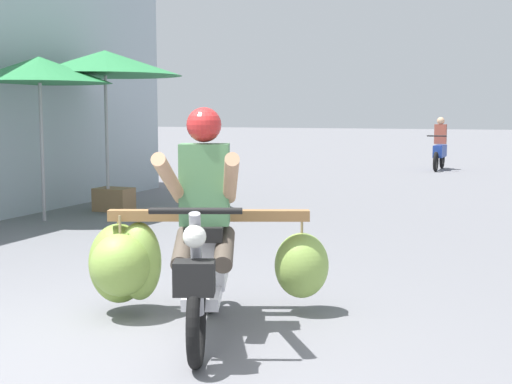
{
  "coord_description": "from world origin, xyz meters",
  "views": [
    {
      "loc": [
        2.45,
        -3.42,
        1.55
      ],
      "look_at": [
        0.43,
        1.89,
        0.9
      ],
      "focal_mm": 49.52,
      "sensor_mm": 36.0,
      "label": 1
    }
  ],
  "objects": [
    {
      "name": "motorbike_main_loaded",
      "position": [
        0.13,
        1.12,
        0.52
      ],
      "size": [
        1.86,
        1.85,
        1.58
      ],
      "color": "black",
      "rests_on": "ground"
    },
    {
      "name": "motorbike_distant_ahead_left",
      "position": [
        0.35,
        15.81,
        0.57
      ],
      "size": [
        0.5,
        1.62,
        1.4
      ],
      "color": "black",
      "rests_on": "ground"
    },
    {
      "name": "ground_plane",
      "position": [
        0.0,
        0.0,
        0.0
      ],
      "size": [
        120.0,
        120.0,
        0.0
      ],
      "primitive_type": "plane",
      "color": "slate"
    },
    {
      "name": "market_umbrella_further_along",
      "position": [
        -3.55,
        5.89,
        2.28
      ],
      "size": [
        2.33,
        2.33,
        2.47
      ],
      "color": "#99999E",
      "rests_on": "ground"
    },
    {
      "name": "produce_crate",
      "position": [
        -3.53,
        6.02,
        0.18
      ],
      "size": [
        0.56,
        0.4,
        0.36
      ],
      "primitive_type": "cube",
      "color": "olive",
      "rests_on": "ground"
    },
    {
      "name": "market_umbrella_near_shop",
      "position": [
        -3.9,
        4.78,
        2.12
      ],
      "size": [
        2.0,
        2.0,
        2.31
      ],
      "color": "#99999E",
      "rests_on": "ground"
    }
  ]
}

